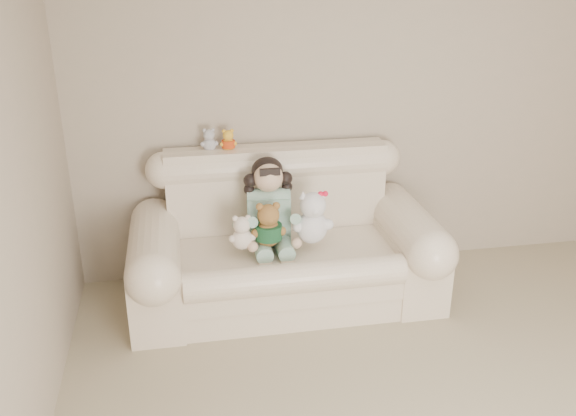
% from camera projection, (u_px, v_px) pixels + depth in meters
% --- Properties ---
extents(wall_back, '(4.50, 0.00, 4.50)m').
position_uv_depth(wall_back, '(383.00, 99.00, 4.53)').
color(wall_back, tan).
rests_on(wall_back, ground).
extents(sofa, '(2.10, 0.95, 1.03)m').
position_uv_depth(sofa, '(285.00, 234.00, 4.24)').
color(sofa, '#FFEFCD').
rests_on(sofa, floor).
extents(seated_child, '(0.42, 0.49, 0.62)m').
position_uv_depth(seated_child, '(269.00, 202.00, 4.21)').
color(seated_child, '#2C7C5C').
rests_on(seated_child, sofa).
extents(brown_teddy, '(0.27, 0.23, 0.36)m').
position_uv_depth(brown_teddy, '(268.00, 221.00, 4.05)').
color(brown_teddy, brown).
rests_on(brown_teddy, sofa).
extents(white_cat, '(0.33, 0.28, 0.43)m').
position_uv_depth(white_cat, '(313.00, 212.00, 4.09)').
color(white_cat, white).
rests_on(white_cat, sofa).
extents(cream_teddy, '(0.18, 0.15, 0.28)m').
position_uv_depth(cream_teddy, '(242.00, 229.00, 4.02)').
color(cream_teddy, white).
rests_on(cream_teddy, sofa).
extents(yellow_mini_bear, '(0.13, 0.11, 0.19)m').
position_uv_depth(yellow_mini_bear, '(228.00, 138.00, 4.30)').
color(yellow_mini_bear, yellow).
rests_on(yellow_mini_bear, sofa).
extents(grey_mini_plush, '(0.15, 0.13, 0.19)m').
position_uv_depth(grey_mini_plush, '(209.00, 138.00, 4.29)').
color(grey_mini_plush, '#B3B2B9').
rests_on(grey_mini_plush, sofa).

